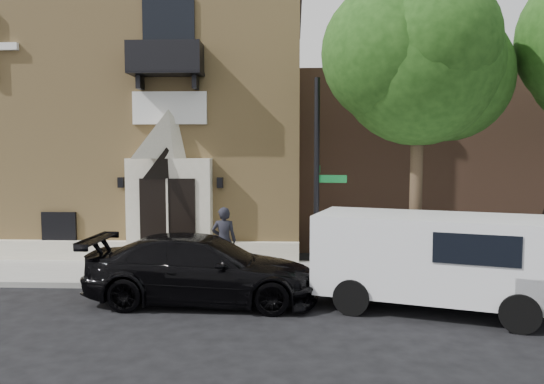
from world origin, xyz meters
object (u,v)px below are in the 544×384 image
Objects in this scene: black_sedan at (203,269)px; dumpster at (438,258)px; street_sign at (317,181)px; pedestrian_near at (224,241)px; fire_hydrant at (403,268)px; cargo_van at (444,258)px.

black_sedan reaches higher than dumpster.
street_sign is 3.72m from dumpster.
pedestrian_near is at bearing 168.98° from street_sign.
street_sign is 3.22m from fire_hydrant.
cargo_van is (5.53, -0.46, 0.40)m from black_sedan.
cargo_van is at bearing -75.29° from fire_hydrant.
black_sedan is 3.65m from street_sign.
street_sign is (2.76, 1.28, 2.01)m from black_sedan.
black_sedan is 0.97× the size of cargo_van.
pedestrian_near is (-4.80, 0.69, 0.58)m from fire_hydrant.
black_sedan is 5.56m from cargo_van.
cargo_van is 2.68× the size of dumpster.
fire_hydrant is at bearing -71.56° from black_sedan.
cargo_van is at bearing -105.50° from dumpster.
cargo_van is 5.93m from pedestrian_near.
black_sedan is at bearing -146.62° from street_sign.
fire_hydrant is (2.26, 0.21, -2.29)m from street_sign.
cargo_van reaches higher than black_sedan.
black_sedan is at bearing -163.50° from fire_hydrant.
street_sign is at bearing -63.15° from black_sedan.
dumpster is at bearing 170.76° from pedestrian_near.
street_sign is 7.01× the size of fire_hydrant.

